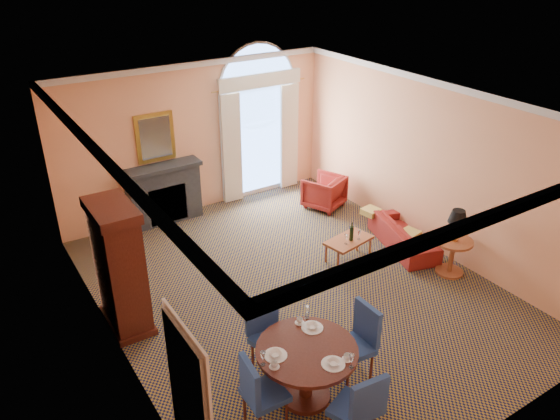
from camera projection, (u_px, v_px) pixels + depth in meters
ground at (296, 289)px, 9.34m from camera, size 7.50×7.50×0.00m
room_envelope at (273, 139)px, 8.70m from camera, size 6.04×7.52×3.45m
armoire at (120, 269)px, 8.08m from camera, size 0.59×1.04×2.05m
dining_table at (306, 362)px, 6.89m from camera, size 1.29×1.29×1.01m
dining_chair_north at (267, 329)px, 7.45m from camera, size 0.58×0.58×1.08m
dining_chair_south at (361, 406)px, 6.22m from camera, size 0.62×0.62×1.08m
dining_chair_east at (360, 337)px, 7.30m from camera, size 0.53×0.53×1.08m
dining_chair_west at (258, 390)px, 6.44m from camera, size 0.52×0.51×1.08m
sofa at (404, 235)px, 10.50m from camera, size 1.14×1.87×0.51m
armchair at (324, 192)px, 12.01m from camera, size 1.02×1.03×0.72m
coffee_table at (349, 241)px, 9.97m from camera, size 0.96×0.64×0.81m
side_table at (455, 236)px, 9.46m from camera, size 0.67×0.67×1.23m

